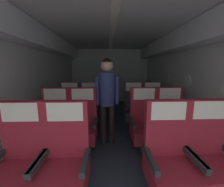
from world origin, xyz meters
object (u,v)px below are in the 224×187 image
object	(u,v)px
seat_c_right_window	(134,108)
seat_b_left_aisle	(83,125)
flight_attendant	(107,93)
seat_a_right_aisle	(210,159)
seat_b_right_aisle	(170,123)
seat_c_left_window	(70,109)
seat_c_right_aisle	(153,108)
seat_a_left_aisle	(65,163)
seat_a_right_window	(169,161)
seat_b_left_window	(55,125)
seat_b_right_window	(144,124)
seat_a_left_window	(20,163)
seat_c_left_aisle	(90,109)

from	to	relation	value
seat_c_right_window	seat_b_left_aisle	bearing A→B (deg)	-138.35
seat_b_left_aisle	flight_attendant	bearing A→B (deg)	25.76
seat_a_right_aisle	seat_b_right_aisle	world-z (taller)	same
seat_c_left_window	seat_c_right_aisle	distance (m)	2.03
seat_a_left_aisle	seat_a_right_window	world-z (taller)	same
seat_b_left_window	seat_a_right_aisle	bearing A→B (deg)	-25.44
seat_a_left_aisle	seat_b_right_window	bearing A→B (deg)	41.45
seat_a_right_aisle	flight_attendant	xyz separation A→B (m)	(-1.12, 1.17, 0.53)
seat_b_left_window	seat_c_right_aisle	distance (m)	2.24
seat_b_left_window	seat_c_right_window	size ratio (longest dim) A/B	1.00
seat_a_right_window	seat_b_left_window	bearing A→B (deg)	148.00
seat_b_left_aisle	seat_c_right_window	xyz separation A→B (m)	(1.08, 0.96, 0.00)
seat_a_left_window	seat_a_right_window	xyz separation A→B (m)	(1.56, -0.01, 0.00)
seat_a_right_aisle	seat_c_left_window	distance (m)	2.79
seat_a_right_aisle	seat_c_right_aisle	world-z (taller)	same
seat_a_right_aisle	seat_c_right_window	world-z (taller)	same
seat_a_right_aisle	flight_attendant	bearing A→B (deg)	133.79
seat_a_left_aisle	seat_c_right_window	xyz separation A→B (m)	(1.09, 1.93, 0.00)
seat_a_left_window	seat_a_left_aisle	size ratio (longest dim) A/B	1.00
seat_a_left_window	seat_c_right_window	world-z (taller)	same
seat_a_right_aisle	seat_b_left_window	distance (m)	2.24
seat_b_left_window	seat_b_right_aisle	bearing A→B (deg)	0.30
seat_c_right_aisle	seat_b_left_window	bearing A→B (deg)	-154.40
seat_a_right_window	seat_b_right_window	bearing A→B (deg)	90.48
seat_a_right_aisle	seat_c_right_aisle	xyz separation A→B (m)	(-0.00, 1.93, 0.00)
seat_c_left_aisle	seat_c_right_aisle	world-z (taller)	same
seat_a_left_window	seat_a_right_aisle	world-z (taller)	same
seat_a_left_aisle	seat_b_left_window	xyz separation A→B (m)	(-0.46, 0.97, 0.00)
seat_c_left_aisle	seat_c_right_window	distance (m)	1.08
seat_a_right_window	seat_c_left_window	distance (m)	2.48
flight_attendant	seat_c_left_aisle	bearing A→B (deg)	133.87
seat_b_right_aisle	seat_b_right_window	size ratio (longest dim) A/B	1.00
seat_b_right_aisle	seat_c_right_window	distance (m)	1.06
seat_a_right_aisle	seat_a_right_window	xyz separation A→B (m)	(-0.47, -0.01, 0.00)
seat_a_left_window	seat_a_right_aisle	xyz separation A→B (m)	(2.03, 0.00, 0.00)
seat_a_left_window	seat_a_right_window	distance (m)	1.56
seat_b_right_aisle	seat_c_left_window	world-z (taller)	same
seat_a_left_window	seat_b_left_aisle	distance (m)	1.08
seat_b_left_window	seat_c_left_window	xyz separation A→B (m)	(-0.00, 0.95, 0.00)
seat_a_left_aisle	flight_attendant	bearing A→B (deg)	69.51
seat_a_right_aisle	seat_c_right_aisle	bearing A→B (deg)	90.11
seat_b_left_window	seat_b_left_aisle	bearing A→B (deg)	0.01
seat_c_right_aisle	seat_c_right_window	size ratio (longest dim) A/B	1.00
seat_a_right_window	seat_c_right_aisle	size ratio (longest dim) A/B	1.00
seat_a_right_aisle	seat_c_right_window	distance (m)	1.98
seat_a_right_aisle	seat_b_right_aisle	bearing A→B (deg)	89.99
seat_b_right_window	seat_c_right_aisle	bearing A→B (deg)	64.35
seat_b_right_aisle	flight_attendant	distance (m)	1.26
seat_a_left_window	seat_a_left_aisle	xyz separation A→B (m)	(0.47, -0.00, 0.00)
seat_c_left_aisle	seat_a_right_window	bearing A→B (deg)	-60.86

